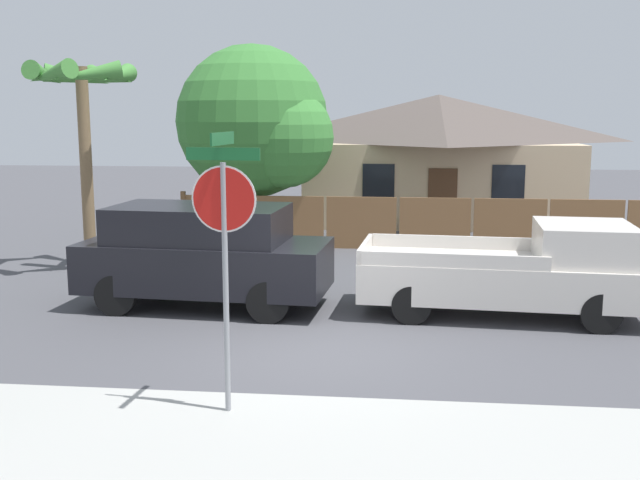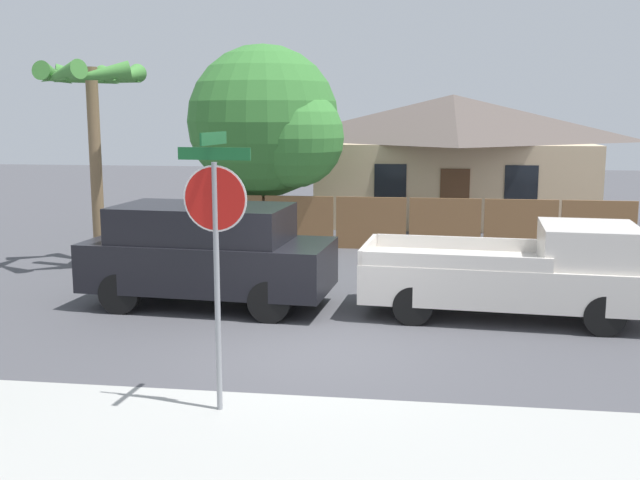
{
  "view_description": "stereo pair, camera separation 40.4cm",
  "coord_description": "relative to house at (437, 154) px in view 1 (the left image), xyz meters",
  "views": [
    {
      "loc": [
        1.26,
        -11.32,
        3.69
      ],
      "look_at": [
        -0.04,
        0.91,
        1.6
      ],
      "focal_mm": 42.0,
      "sensor_mm": 36.0,
      "label": 1
    },
    {
      "loc": [
        1.66,
        -11.27,
        3.69
      ],
      "look_at": [
        -0.04,
        0.91,
        1.6
      ],
      "focal_mm": 42.0,
      "sensor_mm": 36.0,
      "label": 2
    }
  ],
  "objects": [
    {
      "name": "oak_tree",
      "position": [
        -5.38,
        -5.93,
        1.11
      ],
      "size": [
        4.59,
        4.37,
        5.64
      ],
      "color": "brown",
      "rests_on": "ground"
    },
    {
      "name": "red_suv",
      "position": [
        -5.04,
        -13.54,
        -1.2
      ],
      "size": [
        4.8,
        2.33,
        1.96
      ],
      "rotation": [
        0.0,
        0.0,
        -0.07
      ],
      "color": "black",
      "rests_on": "ground"
    },
    {
      "name": "ground_plane",
      "position": [
        -2.61,
        -15.95,
        -2.25
      ],
      "size": [
        80.0,
        80.0,
        0.0
      ],
      "primitive_type": "plane",
      "color": "#47474C"
    },
    {
      "name": "palm_tree",
      "position": [
        -8.63,
        -10.46,
        1.89
      ],
      "size": [
        2.41,
        2.61,
        4.85
      ],
      "color": "brown",
      "rests_on": "ground"
    },
    {
      "name": "stop_sign",
      "position": [
        -3.44,
        -18.54,
        0.12
      ],
      "size": [
        0.91,
        0.82,
        3.47
      ],
      "rotation": [
        0.0,
        0.0,
        -0.09
      ],
      "color": "gray",
      "rests_on": "ground"
    },
    {
      "name": "orange_pickup",
      "position": [
        0.83,
        -13.57,
        -1.42
      ],
      "size": [
        5.28,
        2.41,
        1.74
      ],
      "rotation": [
        0.0,
        0.0,
        -0.07
      ],
      "color": "silver",
      "rests_on": "ground"
    },
    {
      "name": "house",
      "position": [
        0.0,
        0.0,
        0.0
      ],
      "size": [
        9.61,
        8.02,
        4.34
      ],
      "color": "beige",
      "rests_on": "ground"
    },
    {
      "name": "sidewalk_strip",
      "position": [
        -2.61,
        -19.55,
        -2.25
      ],
      "size": [
        36.0,
        3.2,
        0.01
      ],
      "color": "#A3A39E",
      "rests_on": "ground"
    },
    {
      "name": "wooden_fence",
      "position": [
        -0.37,
        -6.96,
        -1.53
      ],
      "size": [
        14.11,
        0.12,
        1.54
      ],
      "color": "brown",
      "rests_on": "ground"
    }
  ]
}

